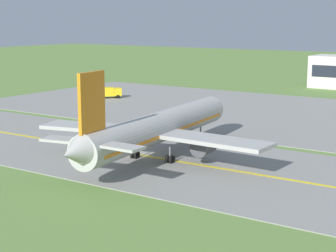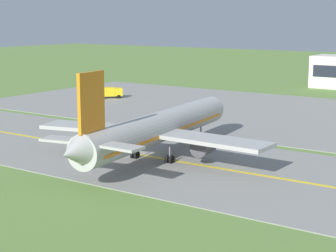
{
  "view_description": "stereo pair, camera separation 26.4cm",
  "coord_description": "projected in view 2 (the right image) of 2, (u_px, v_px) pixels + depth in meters",
  "views": [
    {
      "loc": [
        44.76,
        -59.38,
        18.25
      ],
      "look_at": [
        3.06,
        2.52,
        4.0
      ],
      "focal_mm": 60.41,
      "sensor_mm": 36.0,
      "label": 1
    },
    {
      "loc": [
        44.98,
        -59.24,
        18.25
      ],
      "look_at": [
        3.06,
        2.52,
        4.0
      ],
      "focal_mm": 60.41,
      "sensor_mm": 36.0,
      "label": 2
    }
  ],
  "objects": [
    {
      "name": "apron_pad",
      "position": [
        318.0,
        118.0,
        104.99
      ],
      "size": [
        140.0,
        52.0,
        0.1
      ],
      "primitive_type": "cube",
      "color": "gray",
      "rests_on": "ground"
    },
    {
      "name": "taxiway_strip",
      "position": [
        139.0,
        155.0,
        76.37
      ],
      "size": [
        240.0,
        28.0,
        0.1
      ],
      "primitive_type": "cube",
      "color": "gray",
      "rests_on": "ground"
    },
    {
      "name": "service_truck_catering",
      "position": [
        109.0,
        92.0,
        130.38
      ],
      "size": [
        5.54,
        5.83,
        2.6
      ],
      "color": "yellow",
      "rests_on": "ground"
    },
    {
      "name": "airplane_lead",
      "position": [
        158.0,
        128.0,
        73.91
      ],
      "size": [
        32.34,
        39.66,
        12.7
      ],
      "color": "#ADADA8",
      "rests_on": "ground"
    },
    {
      "name": "traffic_cone_near_edge",
      "position": [
        200.0,
        139.0,
        85.4
      ],
      "size": [
        0.44,
        0.44,
        0.6
      ],
      "primitive_type": "cone",
      "color": "orange",
      "rests_on": "ground"
    },
    {
      "name": "ground_plane",
      "position": [
        139.0,
        156.0,
        76.38
      ],
      "size": [
        500.0,
        500.0,
        0.0
      ],
      "primitive_type": "plane",
      "color": "olive"
    },
    {
      "name": "taxiway_centreline",
      "position": [
        139.0,
        155.0,
        76.36
      ],
      "size": [
        220.0,
        0.6,
        0.01
      ],
      "primitive_type": "cube",
      "color": "yellow",
      "rests_on": "taxiway_strip"
    }
  ]
}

